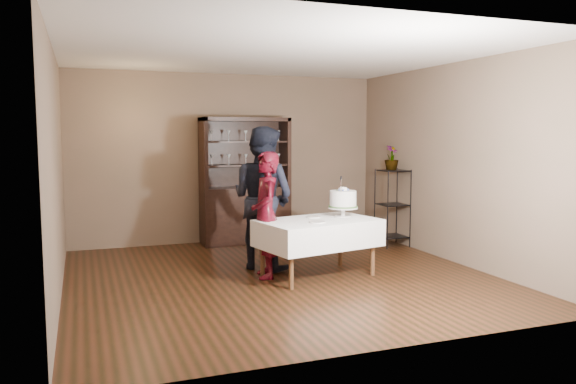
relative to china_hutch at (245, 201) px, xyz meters
name	(u,v)px	position (x,y,z in m)	size (l,w,h in m)	color
floor	(280,277)	(-0.20, -2.25, -0.66)	(5.00, 5.00, 0.00)	black
ceiling	(280,53)	(-0.20, -2.25, 2.04)	(5.00, 5.00, 0.00)	silver
back_wall	(229,158)	(-0.20, 0.25, 0.69)	(5.00, 0.02, 2.70)	brown
wall_left	(56,172)	(-2.70, -2.25, 0.69)	(0.02, 5.00, 2.70)	brown
wall_right	(454,163)	(2.30, -2.25, 0.69)	(0.02, 5.00, 2.70)	brown
china_hutch	(245,201)	(0.00, 0.00, 0.00)	(1.40, 0.48, 2.00)	black
plant_etagere	(392,204)	(2.08, -1.05, -0.01)	(0.42, 0.42, 1.20)	black
cake_table	(318,233)	(0.24, -2.39, -0.13)	(1.56, 1.14, 0.70)	white
woman	(266,215)	(-0.36, -2.19, 0.10)	(0.56, 0.37, 1.54)	#33040E
man	(263,198)	(-0.26, -1.74, 0.26)	(0.89, 0.70, 1.84)	black
cake	(343,200)	(0.64, -2.25, 0.25)	(0.44, 0.44, 0.52)	silver
plate_near	(317,222)	(0.14, -2.59, 0.05)	(0.19, 0.19, 0.01)	silver
plate_far	(313,217)	(0.25, -2.21, 0.05)	(0.18, 0.18, 0.01)	silver
potted_plant	(392,158)	(2.07, -1.02, 0.71)	(0.21, 0.21, 0.38)	#426C33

